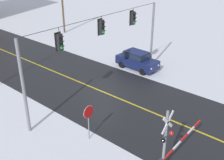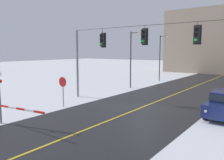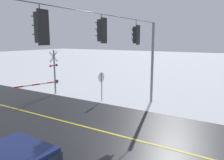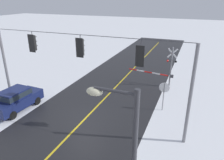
{
  "view_description": "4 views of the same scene",
  "coord_description": "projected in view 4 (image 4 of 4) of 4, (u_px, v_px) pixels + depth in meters",
  "views": [
    {
      "loc": [
        -14.87,
        -13.77,
        10.86
      ],
      "look_at": [
        -1.51,
        -2.31,
        2.35
      ],
      "focal_mm": 44.92,
      "sensor_mm": 36.0,
      "label": 1
    },
    {
      "loc": [
        8.56,
        -15.49,
        4.36
      ],
      "look_at": [
        -1.19,
        -2.37,
        2.28
      ],
      "focal_mm": 37.21,
      "sensor_mm": 36.0,
      "label": 2
    },
    {
      "loc": [
        9.5,
        6.52,
        4.96
      ],
      "look_at": [
        -3.18,
        -1.35,
        2.23
      ],
      "focal_mm": 35.84,
      "sensor_mm": 36.0,
      "label": 3
    },
    {
      "loc": [
        -6.91,
        11.78,
        8.47
      ],
      "look_at": [
        -1.34,
        -2.08,
        2.55
      ],
      "focal_mm": 34.0,
      "sensor_mm": 36.0,
      "label": 4
    }
  ],
  "objects": [
    {
      "name": "ground_plane",
      "position": [
        85.0,
        119.0,
        15.68
      ],
      "size": [
        160.0,
        160.0,
        0.0
      ],
      "primitive_type": "plane",
      "color": "white"
    },
    {
      "name": "signal_span",
      "position": [
        82.0,
        64.0,
        14.11
      ],
      "size": [
        14.2,
        0.47,
        6.22
      ],
      "color": "gray",
      "rests_on": "ground"
    },
    {
      "name": "railroad_crossing",
      "position": [
        167.0,
        67.0,
        20.83
      ],
      "size": [
        4.72,
        0.31,
        4.0
      ],
      "color": "gray",
      "rests_on": "ground"
    },
    {
      "name": "stop_sign",
      "position": [
        164.0,
        90.0,
        16.33
      ],
      "size": [
        0.8,
        0.09,
        2.35
      ],
      "color": "gray",
      "rests_on": "ground"
    },
    {
      "name": "parked_car_navy",
      "position": [
        16.0,
        99.0,
        16.68
      ],
      "size": [
        1.96,
        4.26,
        1.74
      ],
      "color": "navy",
      "rests_on": "ground"
    }
  ]
}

